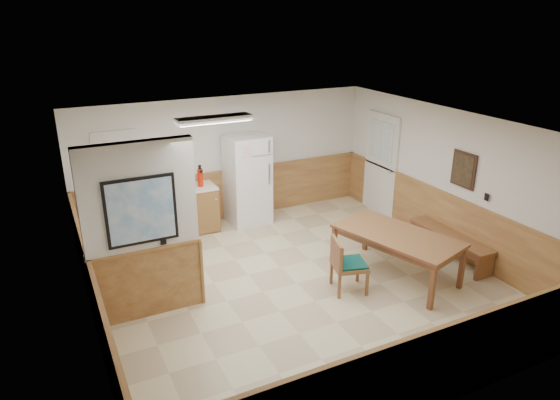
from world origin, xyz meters
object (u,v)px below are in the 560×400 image
dining_chair (344,261)px  refrigerator (247,180)px  fire_extinguisher (200,177)px  soap_bottle (120,193)px  dining_bench (450,239)px  dining_table (397,239)px

dining_chair → refrigerator: bearing=110.5°
fire_extinguisher → refrigerator: bearing=11.8°
refrigerator → dining_chair: refrigerator is taller
refrigerator → soap_bottle: size_ratio=8.77×
dining_bench → soap_bottle: size_ratio=8.33×
refrigerator → soap_bottle: refrigerator is taller
refrigerator → dining_chair: size_ratio=2.10×
fire_extinguisher → dining_bench: bearing=-29.1°
refrigerator → dining_bench: 3.95m
refrigerator → dining_table: refrigerator is taller
refrigerator → fire_extinguisher: 0.98m
dining_table → dining_bench: 1.30m
dining_bench → fire_extinguisher: (-3.45, 3.02, 0.74)m
fire_extinguisher → soap_bottle: fire_extinguisher is taller
refrigerator → dining_chair: 3.16m
dining_chair → soap_bottle: 4.16m
refrigerator → dining_chair: bearing=-87.7°
refrigerator → dining_chair: (0.25, -3.12, -0.40)m
soap_bottle → fire_extinguisher: bearing=-0.3°
dining_table → dining_bench: (1.25, 0.10, -0.31)m
dining_bench → dining_table: bearing=-174.4°
dining_chair → fire_extinguisher: (-1.21, 3.13, 0.59)m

